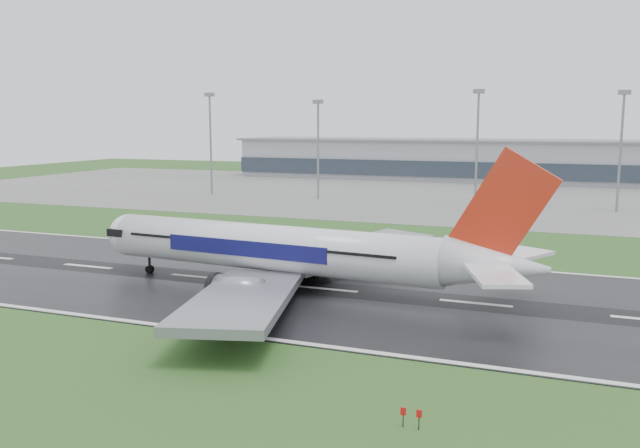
% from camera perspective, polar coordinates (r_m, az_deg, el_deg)
% --- Properties ---
extents(ground, '(520.00, 520.00, 0.00)m').
position_cam_1_polar(ground, '(85.70, 13.25, -6.71)').
color(ground, '#264F1D').
rests_on(ground, ground).
extents(runway, '(400.00, 45.00, 0.10)m').
position_cam_1_polar(runway, '(85.69, 13.25, -6.68)').
color(runway, black).
rests_on(runway, ground).
extents(apron, '(400.00, 130.00, 0.08)m').
position_cam_1_polar(apron, '(208.50, 17.96, 2.14)').
color(apron, slate).
rests_on(apron, ground).
extents(terminal, '(240.00, 36.00, 15.00)m').
position_cam_1_polar(terminal, '(267.64, 18.76, 5.08)').
color(terminal, '#9698A1').
rests_on(terminal, ground).
extents(main_airliner, '(68.28, 65.49, 18.80)m').
position_cam_1_polar(main_airliner, '(87.35, -1.83, 0.19)').
color(main_airliner, white).
rests_on(main_airliner, runway).
extents(floodmast_0, '(0.64, 0.64, 30.34)m').
position_cam_1_polar(floodmast_0, '(210.94, -9.39, 6.65)').
color(floodmast_0, gray).
rests_on(floodmast_0, ground).
extents(floodmast_1, '(0.64, 0.64, 27.78)m').
position_cam_1_polar(floodmast_1, '(195.34, -0.17, 6.23)').
color(floodmast_1, gray).
rests_on(floodmast_1, ground).
extents(floodmast_2, '(0.64, 0.64, 30.02)m').
position_cam_1_polar(floodmast_2, '(183.82, 13.35, 6.19)').
color(floodmast_2, gray).
rests_on(floodmast_2, ground).
extents(floodmast_3, '(0.64, 0.64, 29.20)m').
position_cam_1_polar(floodmast_3, '(182.50, 24.43, 5.50)').
color(floodmast_3, gray).
rests_on(floodmast_3, ground).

